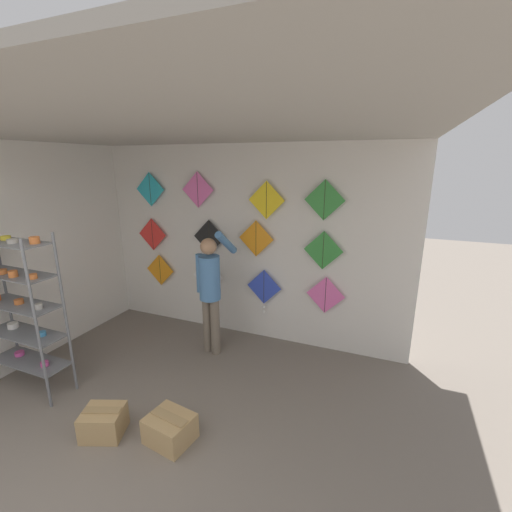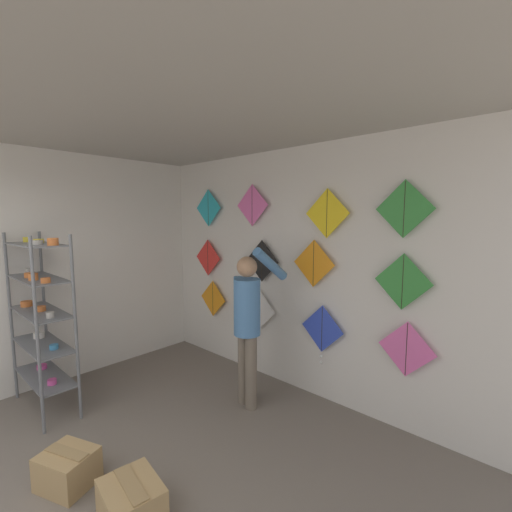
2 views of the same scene
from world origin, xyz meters
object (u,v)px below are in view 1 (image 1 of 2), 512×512
(shelf_rack, at_px, (19,303))
(kite_1, at_px, (208,276))
(kite_4, at_px, (152,234))
(cardboard_box, at_px, (170,429))
(kite_10, at_px, (266,200))
(shopkeeper, at_px, (210,286))
(kite_3, at_px, (325,295))
(kite_6, at_px, (256,239))
(kite_11, at_px, (325,200))
(kite_2, at_px, (264,289))
(kite_5, at_px, (209,237))
(kite_7, at_px, (323,250))
(kite_0, at_px, (160,270))
(kite_8, at_px, (150,189))
(cardboard_box_spare, at_px, (104,422))
(kite_9, at_px, (198,190))

(shelf_rack, height_order, kite_1, shelf_rack)
(kite_1, relative_size, kite_4, 1.00)
(cardboard_box, height_order, kite_10, kite_10)
(shopkeeper, distance_m, kite_3, 1.55)
(kite_6, xyz_separation_m, kite_11, (0.93, 0.00, 0.57))
(kite_2, relative_size, kite_4, 1.27)
(kite_5, distance_m, kite_7, 1.70)
(kite_2, bearing_deg, cardboard_box, -93.07)
(kite_11, bearing_deg, kite_6, 180.00)
(kite_7, bearing_deg, shelf_rack, -144.06)
(kite_0, height_order, kite_8, kite_8)
(kite_0, xyz_separation_m, kite_7, (2.64, 0.00, 0.58))
(kite_4, bearing_deg, kite_0, 0.00)
(shelf_rack, height_order, cardboard_box, shelf_rack)
(shelf_rack, height_order, cardboard_box_spare, shelf_rack)
(cardboard_box, height_order, kite_9, kite_9)
(cardboard_box, relative_size, kite_7, 0.88)
(kite_5, bearing_deg, kite_8, 180.00)
(shopkeeper, height_order, kite_10, kite_10)
(kite_9, bearing_deg, kite_0, 180.00)
(kite_4, bearing_deg, kite_2, -0.02)
(kite_7, height_order, kite_9, kite_9)
(cardboard_box, xyz_separation_m, kite_0, (-1.70, 2.16, 0.72))
(cardboard_box_spare, relative_size, kite_3, 0.89)
(cardboard_box_spare, xyz_separation_m, kite_11, (1.56, 2.34, 1.96))
(shopkeeper, bearing_deg, kite_3, 35.09)
(kite_3, xyz_separation_m, kite_5, (-1.76, 0.00, 0.66))
(kite_8, xyz_separation_m, kite_9, (0.85, 0.00, 0.02))
(kite_7, bearing_deg, kite_10, 180.00)
(shopkeeper, distance_m, kite_2, 0.83)
(cardboard_box_spare, bearing_deg, kite_8, 115.73)
(kite_5, bearing_deg, cardboard_box_spare, -87.16)
(kite_0, distance_m, kite_3, 2.70)
(shelf_rack, distance_m, cardboard_box, 2.16)
(shopkeeper, relative_size, kite_11, 3.33)
(kite_0, distance_m, kite_5, 1.13)
(kite_1, relative_size, kite_5, 1.00)
(shopkeeper, relative_size, cardboard_box_spare, 3.73)
(kite_7, xyz_separation_m, kite_10, (-0.80, 0.00, 0.62))
(kite_10, bearing_deg, kite_9, 180.00)
(kite_8, height_order, kite_9, kite_9)
(kite_0, bearing_deg, shelf_rack, -97.00)
(kite_10, bearing_deg, kite_2, -178.40)
(kite_8, bearing_deg, kite_0, 0.00)
(kite_7, distance_m, kite_11, 0.65)
(shopkeeper, xyz_separation_m, kite_3, (1.42, 0.61, -0.15))
(shelf_rack, distance_m, kite_10, 3.13)
(kite_3, distance_m, kite_5, 1.88)
(kite_6, relative_size, kite_11, 1.00)
(kite_9, bearing_deg, kite_6, 0.00)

